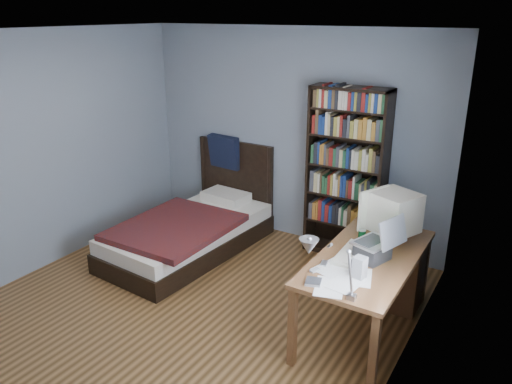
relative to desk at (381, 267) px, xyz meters
The scene contains 14 objects.
room 2.01m from the desk, 144.17° to the right, with size 4.20×4.24×2.50m.
desk is the anchor object (origin of this frame).
crt_monitor 0.57m from the desk, ahead, with size 0.51×0.47×0.44m.
laptop 0.64m from the desk, 82.29° to the right, with size 0.40×0.38×0.39m.
desk_lamp 1.72m from the desk, 89.87° to the right, with size 0.24×0.53×0.62m.
keyboard 0.62m from the desk, 102.79° to the right, with size 0.19×0.48×0.03m, color beige.
speaker 0.93m from the desk, 85.57° to the right, with size 0.09×0.09×0.18m, color gray.
soda_can 0.46m from the desk, 120.44° to the right, with size 0.07×0.07×0.12m, color #073917.
mouse 0.35m from the desk, 106.34° to the right, with size 0.06×0.11×0.04m, color silver.
phone_silver 0.87m from the desk, 108.05° to the right, with size 0.05×0.10×0.02m, color #B0B0B5.
phone_grey 1.00m from the desk, 106.49° to the right, with size 0.04×0.08×0.02m, color gray.
external_drive 1.15m from the desk, 100.44° to the right, with size 0.11×0.11×0.02m, color gray.
bookshelf 1.26m from the desk, 129.69° to the left, with size 0.86×0.30×1.91m.
bed 2.27m from the desk, behind, with size 1.17×2.14×1.16m.
Camera 1 is at (2.63, -3.04, 2.66)m, focal length 35.00 mm.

